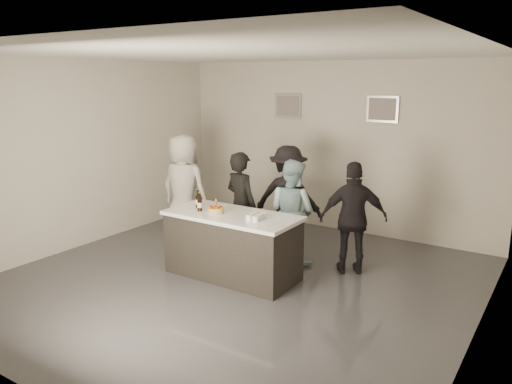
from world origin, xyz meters
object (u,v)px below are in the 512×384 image
Objects in this scene: beer_bottle_a at (198,199)px; beer_bottle_b at (200,202)px; person_main_blue at (292,211)px; person_guest_left at (184,188)px; person_main_black at (241,205)px; person_guest_back at (288,197)px; person_guest_right at (354,218)px; bar_counter at (232,245)px; cake at (216,210)px.

beer_bottle_a is 1.00× the size of beer_bottle_b.
beer_bottle_b is at bearing 63.83° from person_main_blue.
person_guest_left is at bearing 139.17° from beer_bottle_b.
person_main_blue is at bearing -146.79° from person_main_black.
person_guest_back is (1.67, 0.61, -0.07)m from person_guest_left.
person_guest_right is (0.95, 0.06, 0.02)m from person_main_blue.
person_guest_back is (-0.38, 0.54, 0.06)m from person_main_blue.
bar_counter is 1.04× the size of person_guest_left.
beer_bottle_a and beer_bottle_b have the same top height.
person_main_black is 1.71m from person_guest_right.
person_main_blue is at bearing 178.22° from person_guest_left.
person_main_blue is at bearing 60.84° from cake.
beer_bottle_a is at bearing 135.74° from person_guest_left.
bar_counter is 0.75m from beer_bottle_b.
beer_bottle_b is 0.87m from person_main_black.
person_guest_back is (-1.32, 0.48, 0.03)m from person_guest_right.
cake is at bearing -155.17° from bar_counter.
beer_bottle_b is at bearing -173.90° from cake.
person_main_blue is 0.97× the size of person_guest_right.
person_guest_right reaches higher than beer_bottle_a.
person_main_blue is at bearing 43.95° from beer_bottle_a.
bar_counter is 0.84m from beer_bottle_a.
person_guest_right reaches higher than person_main_blue.
cake is 1.91m from person_guest_right.
cake is at bearing -14.71° from beer_bottle_a.
person_guest_back reaches higher than bar_counter.
person_guest_right is at bearing 36.08° from cake.
cake is at bearing 65.95° from person_guest_back.
person_main_blue is (0.39, 0.97, 0.33)m from bar_counter.
cake is at bearing 141.65° from person_guest_left.
person_guest_left is at bearing 145.43° from cake.
person_main_blue is 0.87× the size of person_guest_left.
beer_bottle_a is 1.38m from person_guest_left.
cake is 0.14× the size of person_main_blue.
person_guest_back is at bearing 82.24° from cake.
bar_counter is 1.20× the size of person_main_blue.
person_guest_right is at bearing -164.78° from person_main_blue.
person_guest_back is at bearing 73.66° from beer_bottle_b.
beer_bottle_a is 0.16× the size of person_main_black.
cake is 0.86× the size of beer_bottle_a.
person_main_blue reaches higher than beer_bottle_a.
person_main_blue reaches higher than beer_bottle_b.
person_main_blue is 2.05m from person_guest_left.
bar_counter is 1.56m from person_guest_back.
person_guest_right reaches higher than bar_counter.
person_guest_left is (-1.04, 0.89, -0.13)m from beer_bottle_a.
beer_bottle_b is 0.17× the size of person_main_blue.
person_guest_left is at bearing 3.89° from person_guest_back.
person_guest_left reaches higher than person_main_blue.
cake is 0.43m from beer_bottle_a.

